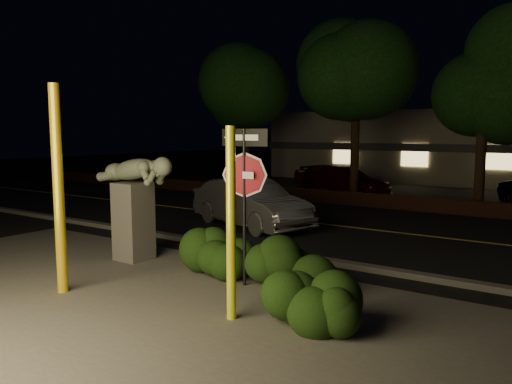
# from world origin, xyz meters

# --- Properties ---
(ground) EXTENTS (90.00, 90.00, 0.00)m
(ground) POSITION_xyz_m (0.00, 10.00, 0.00)
(ground) COLOR black
(ground) RESTS_ON ground
(patio) EXTENTS (14.00, 6.00, 0.02)m
(patio) POSITION_xyz_m (0.00, -1.00, 0.01)
(patio) COLOR #4C4944
(patio) RESTS_ON ground
(road) EXTENTS (80.00, 8.00, 0.01)m
(road) POSITION_xyz_m (0.00, 7.00, 0.01)
(road) COLOR black
(road) RESTS_ON ground
(lane_marking) EXTENTS (80.00, 0.12, 0.00)m
(lane_marking) POSITION_xyz_m (0.00, 7.00, 0.02)
(lane_marking) COLOR #CDBD52
(lane_marking) RESTS_ON road
(curb) EXTENTS (80.00, 0.25, 0.12)m
(curb) POSITION_xyz_m (0.00, 2.90, 0.06)
(curb) COLOR #4C4944
(curb) RESTS_ON ground
(brick_wall) EXTENTS (40.00, 0.35, 0.50)m
(brick_wall) POSITION_xyz_m (0.00, 11.30, 0.25)
(brick_wall) COLOR #462216
(brick_wall) RESTS_ON ground
(parking_lot) EXTENTS (40.00, 12.00, 0.01)m
(parking_lot) POSITION_xyz_m (0.00, 17.00, 0.01)
(parking_lot) COLOR black
(parking_lot) RESTS_ON ground
(building) EXTENTS (22.00, 10.20, 4.00)m
(building) POSITION_xyz_m (0.00, 24.99, 2.00)
(building) COLOR #726A5B
(building) RESTS_ON ground
(tree_far_a) EXTENTS (4.60, 4.60, 7.43)m
(tree_far_a) POSITION_xyz_m (-8.00, 13.00, 5.34)
(tree_far_a) COLOR black
(tree_far_a) RESTS_ON ground
(tree_far_b) EXTENTS (5.20, 5.20, 8.41)m
(tree_far_b) POSITION_xyz_m (-2.50, 13.20, 6.05)
(tree_far_b) COLOR black
(tree_far_b) RESTS_ON ground
(tree_far_c) EXTENTS (4.80, 4.80, 7.84)m
(tree_far_c) POSITION_xyz_m (2.50, 12.80, 5.66)
(tree_far_c) COLOR black
(tree_far_c) RESTS_ON ground
(yellow_pole_left) EXTENTS (0.18, 0.18, 3.62)m
(yellow_pole_left) POSITION_xyz_m (-1.67, -1.44, 1.81)
(yellow_pole_left) COLOR gold
(yellow_pole_left) RESTS_ON ground
(yellow_pole_right) EXTENTS (0.14, 0.14, 2.90)m
(yellow_pole_right) POSITION_xyz_m (1.54, -0.78, 1.45)
(yellow_pole_right) COLOR #FFF923
(yellow_pole_right) RESTS_ON ground
(signpost) EXTENTS (0.97, 0.08, 2.86)m
(signpost) POSITION_xyz_m (0.75, 0.66, 2.04)
(signpost) COLOR black
(signpost) RESTS_ON ground
(sculpture) EXTENTS (2.14, 0.68, 2.30)m
(sculpture) POSITION_xyz_m (-2.31, 0.82, 1.42)
(sculpture) COLOR #4C4944
(sculpture) RESTS_ON ground
(hedge_center) EXTENTS (2.00, 1.03, 1.01)m
(hedge_center) POSITION_xyz_m (-0.09, 1.00, 0.51)
(hedge_center) COLOR black
(hedge_center) RESTS_ON ground
(hedge_right) EXTENTS (1.71, 0.92, 1.11)m
(hedge_right) POSITION_xyz_m (1.60, 1.16, 0.56)
(hedge_right) COLOR black
(hedge_right) RESTS_ON ground
(hedge_far_right) EXTENTS (1.41, 0.90, 0.97)m
(hedge_far_right) POSITION_xyz_m (2.78, -0.43, 0.48)
(hedge_far_right) COLOR black
(hedge_far_right) RESTS_ON ground
(silver_sedan) EXTENTS (4.59, 2.89, 1.43)m
(silver_sedan) POSITION_xyz_m (-2.47, 5.45, 0.71)
(silver_sedan) COLOR #A0A0A5
(silver_sedan) RESTS_ON ground
(parked_car_red) EXTENTS (4.19, 2.43, 1.34)m
(parked_car_red) POSITION_xyz_m (-4.38, 15.00, 0.67)
(parked_car_red) COLOR maroon
(parked_car_red) RESTS_ON ground
(parked_car_darkred) EXTENTS (4.55, 2.56, 1.25)m
(parked_car_darkred) POSITION_xyz_m (-3.33, 14.28, 0.62)
(parked_car_darkred) COLOR #46050E
(parked_car_darkred) RESTS_ON ground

